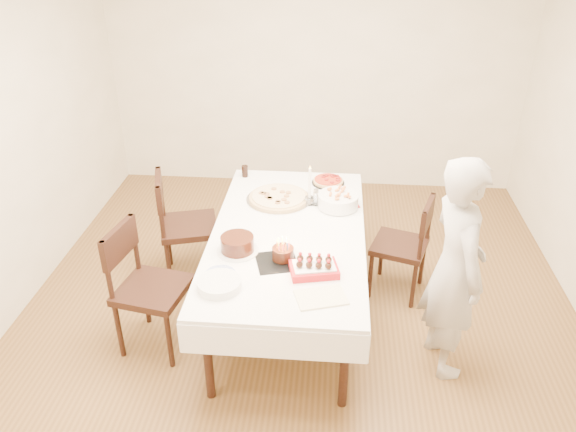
# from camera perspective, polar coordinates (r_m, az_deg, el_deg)

# --- Properties ---
(floor) EXTENTS (5.00, 5.00, 0.00)m
(floor) POSITION_cam_1_polar(r_m,az_deg,el_deg) (4.58, 1.04, -10.18)
(floor) COLOR brown
(floor) RESTS_ON ground
(wall_back) EXTENTS (4.50, 0.04, 2.70)m
(wall_back) POSITION_cam_1_polar(r_m,az_deg,el_deg) (6.23, 2.81, 14.79)
(wall_back) COLOR silver
(wall_back) RESTS_ON floor
(dining_table) EXTENTS (1.91, 2.42, 0.75)m
(dining_table) POSITION_cam_1_polar(r_m,az_deg,el_deg) (4.42, 0.00, -5.80)
(dining_table) COLOR white
(dining_table) RESTS_ON floor
(chair_right_savory) EXTENTS (0.58, 0.58, 0.90)m
(chair_right_savory) POSITION_cam_1_polar(r_m,az_deg,el_deg) (4.70, 11.26, -2.96)
(chair_right_savory) COLOR black
(chair_right_savory) RESTS_ON floor
(chair_left_savory) EXTENTS (0.63, 0.63, 0.99)m
(chair_left_savory) POSITION_cam_1_polar(r_m,az_deg,el_deg) (4.86, -10.02, -1.03)
(chair_left_savory) COLOR black
(chair_left_savory) RESTS_ON floor
(chair_left_dessert) EXTENTS (0.59, 0.59, 0.99)m
(chair_left_dessert) POSITION_cam_1_polar(r_m,az_deg,el_deg) (4.16, -13.58, -7.29)
(chair_left_dessert) COLOR black
(chair_left_dessert) RESTS_ON floor
(person) EXTENTS (0.51, 0.66, 1.60)m
(person) POSITION_cam_1_polar(r_m,az_deg,el_deg) (3.88, 16.60, -5.17)
(person) COLOR beige
(person) RESTS_ON floor
(pizza_white) EXTENTS (0.65, 0.65, 0.04)m
(pizza_white) POSITION_cam_1_polar(r_m,az_deg,el_deg) (4.65, -0.94, 1.87)
(pizza_white) COLOR beige
(pizza_white) RESTS_ON dining_table
(pizza_pepperoni) EXTENTS (0.30, 0.30, 0.04)m
(pizza_pepperoni) POSITION_cam_1_polar(r_m,az_deg,el_deg) (4.94, 4.10, 3.56)
(pizza_pepperoni) COLOR red
(pizza_pepperoni) RESTS_ON dining_table
(red_placemat) EXTENTS (0.34, 0.34, 0.01)m
(red_placemat) POSITION_cam_1_polar(r_m,az_deg,el_deg) (4.65, 5.27, 1.45)
(red_placemat) COLOR #B21E1E
(red_placemat) RESTS_ON dining_table
(pasta_bowl) EXTENTS (0.39, 0.39, 0.10)m
(pasta_bowl) POSITION_cam_1_polar(r_m,az_deg,el_deg) (4.54, 5.11, 1.58)
(pasta_bowl) COLOR white
(pasta_bowl) RESTS_ON dining_table
(taper_candle) EXTENTS (0.10, 0.10, 0.35)m
(taper_candle) POSITION_cam_1_polar(r_m,az_deg,el_deg) (4.52, 2.21, 3.15)
(taper_candle) COLOR white
(taper_candle) RESTS_ON dining_table
(shaker_pair) EXTENTS (0.12, 0.12, 0.12)m
(shaker_pair) POSITION_cam_1_polar(r_m,az_deg,el_deg) (4.56, 2.83, 1.76)
(shaker_pair) COLOR white
(shaker_pair) RESTS_ON dining_table
(cola_glass) EXTENTS (0.07, 0.07, 0.10)m
(cola_glass) POSITION_cam_1_polar(r_m,az_deg,el_deg) (5.06, -4.41, 4.56)
(cola_glass) COLOR black
(cola_glass) RESTS_ON dining_table
(layer_cake) EXTENTS (0.39, 0.39, 0.12)m
(layer_cake) POSITION_cam_1_polar(r_m,az_deg,el_deg) (3.97, -5.17, -2.87)
(layer_cake) COLOR #38180E
(layer_cake) RESTS_ON dining_table
(cake_board) EXTENTS (0.34, 0.34, 0.01)m
(cake_board) POSITION_cam_1_polar(r_m,az_deg,el_deg) (3.87, -1.14, -4.70)
(cake_board) COLOR black
(cake_board) RESTS_ON dining_table
(birthday_cake) EXTENTS (0.19, 0.19, 0.15)m
(birthday_cake) POSITION_cam_1_polar(r_m,az_deg,el_deg) (3.85, -0.52, -3.39)
(birthday_cake) COLOR #3B1A10
(birthday_cake) RESTS_ON dining_table
(strawberry_box) EXTENTS (0.35, 0.27, 0.08)m
(strawberry_box) POSITION_cam_1_polar(r_m,az_deg,el_deg) (3.75, 2.66, -5.30)
(strawberry_box) COLOR #B11419
(strawberry_box) RESTS_ON dining_table
(box_lid) EXTENTS (0.36, 0.29, 0.03)m
(box_lid) POSITION_cam_1_polar(r_m,az_deg,el_deg) (3.55, 3.37, -8.34)
(box_lid) COLOR beige
(box_lid) RESTS_ON dining_table
(plate_stack) EXTENTS (0.31, 0.31, 0.06)m
(plate_stack) POSITION_cam_1_polar(r_m,az_deg,el_deg) (3.64, -7.00, -6.88)
(plate_stack) COLOR white
(plate_stack) RESTS_ON dining_table
(china_plate) EXTENTS (0.22, 0.22, 0.01)m
(china_plate) POSITION_cam_1_polar(r_m,az_deg,el_deg) (3.78, -6.91, -5.86)
(china_plate) COLOR white
(china_plate) RESTS_ON dining_table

